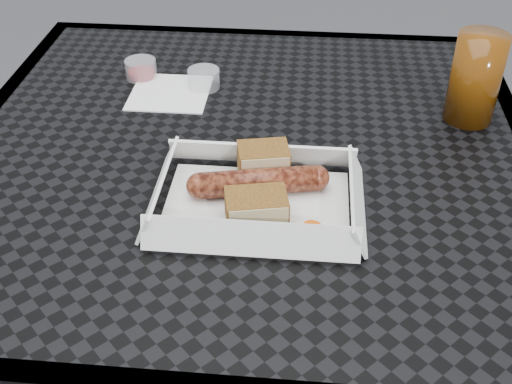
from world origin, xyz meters
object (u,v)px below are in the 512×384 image
(food_tray, at_px, (257,205))
(drink_glass, at_px, (475,78))
(patio_table, at_px, (244,191))
(bratwurst, at_px, (258,182))

(food_tray, bearing_deg, drink_glass, 39.34)
(patio_table, relative_size, drink_glass, 6.18)
(drink_glass, bearing_deg, patio_table, -161.61)
(patio_table, distance_m, drink_glass, 0.36)
(patio_table, relative_size, food_tray, 3.64)
(patio_table, relative_size, bratwurst, 4.64)
(food_tray, xyz_separation_m, drink_glass, (0.29, 0.24, 0.06))
(patio_table, height_order, bratwurst, bratwurst)
(patio_table, height_order, food_tray, food_tray)
(bratwurst, distance_m, drink_glass, 0.36)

